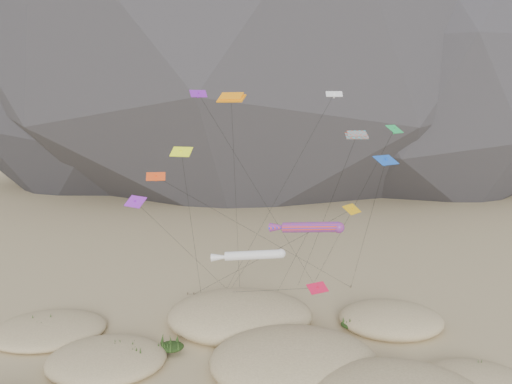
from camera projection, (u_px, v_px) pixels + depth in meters
dunes at (243, 365)px, 43.53m from camera, size 50.13×34.73×3.99m
dune_grass at (247, 363)px, 43.83m from camera, size 42.49×29.59×1.57m
kite_stakes at (257, 291)px, 63.12m from camera, size 21.02×2.21×0.30m
rainbow_tube_kite at (308, 227)px, 47.34m from camera, size 6.93×14.95×12.59m
white_tube_kite at (250, 255)px, 48.00m from camera, size 7.23×15.34×9.66m
orange_parafoil at (231, 99)px, 52.49m from camera, size 3.19×8.97×24.62m
multi_parafoil at (355, 139)px, 46.58m from camera, size 4.17×16.78×20.89m
delta_kites at (278, 178)px, 49.10m from camera, size 28.39×18.01×24.67m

